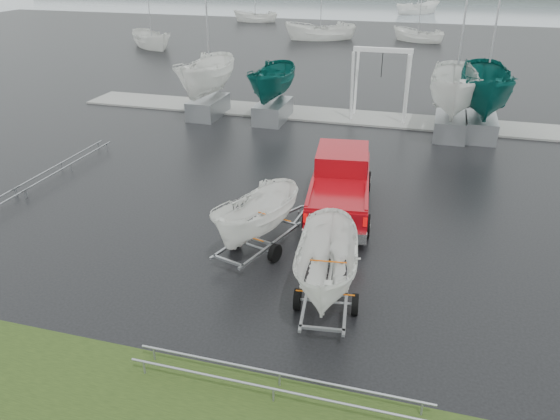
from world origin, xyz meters
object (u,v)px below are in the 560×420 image
object	(u,v)px
trailer_hitched	(330,220)
trailer_parked	(257,182)
boat_hoist	(381,74)
pickup_truck	(341,181)

from	to	relation	value
trailer_hitched	trailer_parked	world-z (taller)	trailer_hitched
trailer_parked	boat_hoist	distance (m)	16.66
boat_hoist	trailer_hitched	bearing A→B (deg)	-87.51
trailer_hitched	trailer_parked	xyz separation A→B (m)	(-2.80, 2.39, -0.20)
trailer_hitched	trailer_parked	bearing A→B (deg)	132.27
trailer_hitched	boat_hoist	world-z (taller)	trailer_hitched
trailer_hitched	boat_hoist	distance (m)	18.95
trailer_parked	boat_hoist	bearing A→B (deg)	99.98
boat_hoist	trailer_parked	bearing A→B (deg)	-96.82
pickup_truck	trailer_hitched	distance (m)	6.87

